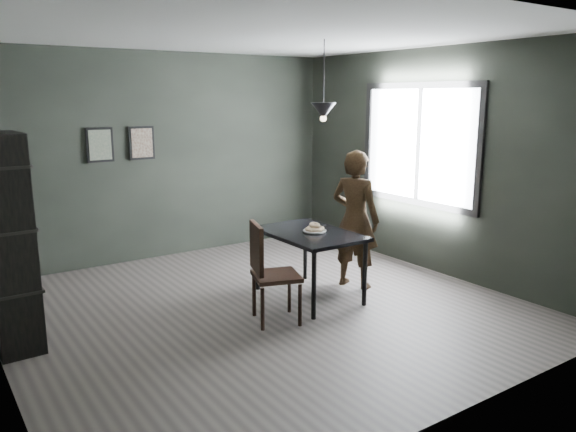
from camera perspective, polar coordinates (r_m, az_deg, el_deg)
ground at (r=6.06m, az=-2.50°, el=-9.30°), size 5.00×5.00×0.00m
back_wall at (r=7.92m, az=-12.25°, el=5.96°), size 5.00×0.10×2.80m
ceiling at (r=5.67m, az=-2.77°, el=18.07°), size 5.00×5.00×0.02m
window_assembly at (r=7.41m, az=13.11°, el=7.07°), size 0.04×1.96×1.56m
cafe_table at (r=6.17m, az=2.18°, el=-2.34°), size 0.80×1.20×0.75m
white_plate at (r=6.15m, az=2.72°, el=-1.58°), size 0.23×0.23×0.01m
donut_pile at (r=6.14m, az=2.73°, el=-1.24°), size 0.23×0.23×0.09m
woman at (r=6.55m, az=6.84°, el=-0.35°), size 0.58×0.69×1.62m
wood_chair at (r=5.51m, az=-2.10°, el=-5.15°), size 0.55×0.55×1.01m
shelf_unit at (r=5.44m, az=-26.60°, el=-2.53°), size 0.38×0.65×1.91m
pendant_lamp at (r=6.21m, az=3.61°, el=10.62°), size 0.28×0.28×0.86m
framed_print_left at (r=7.58m, az=-18.57°, el=6.86°), size 0.34×0.04×0.44m
framed_print_right at (r=7.75m, az=-14.64°, el=7.20°), size 0.34×0.04×0.44m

